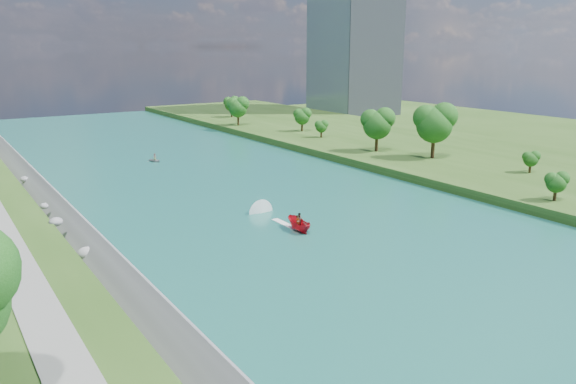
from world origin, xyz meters
TOP-DOWN VIEW (x-y plane):
  - ground at (0.00, 0.00)m, footprint 260.00×260.00m
  - river_water at (0.00, 20.00)m, footprint 55.00×240.00m
  - berm_east at (49.50, 20.00)m, footprint 44.00×240.00m
  - riprap_bank at (-25.84, 19.20)m, footprint 4.11×236.00m
  - office_tower at (82.50, 95.00)m, footprint 22.00×22.00m
  - trees_east at (37.63, 31.80)m, footprint 16.54×140.38m
  - motorboat at (-1.47, 4.49)m, footprint 3.60×19.03m
  - raft at (-1.09, 52.82)m, footprint 2.85×3.42m

SIDE VIEW (x-z plane):
  - ground at x=0.00m, z-range 0.00..0.00m
  - river_water at x=0.00m, z-range 0.00..0.10m
  - raft at x=-1.09m, z-range -0.31..1.21m
  - berm_east at x=49.50m, z-range 0.00..1.50m
  - motorboat at x=-1.47m, z-range -0.21..1.87m
  - riprap_bank at x=-25.84m, z-range -0.36..3.95m
  - trees_east at x=37.63m, z-range 0.25..12.08m
  - office_tower at x=82.50m, z-range 0.00..60.00m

